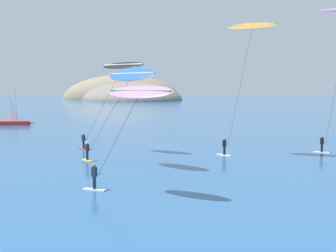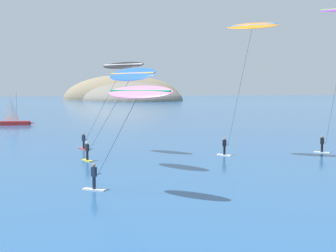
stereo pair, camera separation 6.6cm
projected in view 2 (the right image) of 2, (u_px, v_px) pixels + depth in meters
name	position (u px, v px, depth m)	size (l,w,h in m)	color
headland_island	(128.00, 100.00, 213.37)	(61.34, 57.51, 25.59)	slate
sailboat_near	(17.00, 121.00, 72.13)	(5.96, 1.97, 5.70)	#B22323
kitesurfer_pink	(134.00, 101.00, 24.40)	(5.30, 5.14, 6.67)	silver
kitesurfer_blue	(128.00, 81.00, 33.23)	(5.95, 7.74, 8.11)	yellow
kitesurfer_orange	(250.00, 36.00, 38.40)	(5.05, 4.03, 12.51)	silver
kitesurfer_black	(119.00, 72.00, 40.85)	(6.52, 6.83, 9.03)	red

